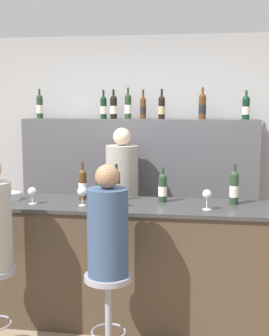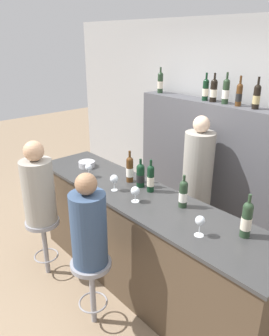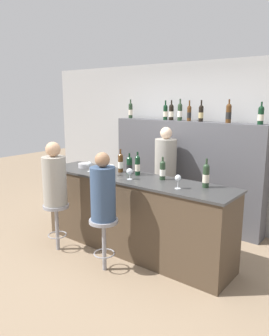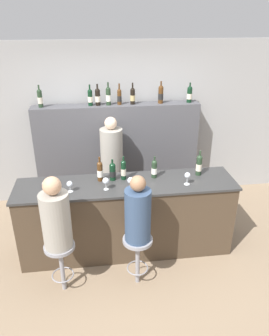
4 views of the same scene
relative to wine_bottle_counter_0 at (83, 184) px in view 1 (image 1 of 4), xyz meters
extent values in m
cube|color=#9E9E9E|center=(0.32, 1.45, 0.14)|extent=(6.40, 0.05, 2.60)
cube|color=#473828|center=(0.32, -0.12, -0.66)|extent=(2.73, 0.60, 0.99)
cube|color=#333333|center=(0.32, -0.12, -0.15)|extent=(2.77, 0.64, 0.03)
cube|color=#4C4C51|center=(0.32, 1.22, -0.32)|extent=(2.59, 0.28, 1.68)
cylinder|color=#4C2D14|center=(0.00, 0.00, -0.02)|extent=(0.07, 0.07, 0.23)
cylinder|color=white|center=(0.00, 0.00, -0.03)|extent=(0.07, 0.07, 0.09)
sphere|color=#4C2D14|center=(0.00, 0.00, 0.09)|extent=(0.07, 0.07, 0.07)
cylinder|color=#4C2D14|center=(0.00, 0.00, 0.15)|extent=(0.02, 0.02, 0.08)
cylinder|color=black|center=(0.16, 0.00, -0.04)|extent=(0.08, 0.08, 0.20)
cylinder|color=black|center=(0.16, 0.00, -0.05)|extent=(0.08, 0.08, 0.08)
sphere|color=black|center=(0.16, 0.00, 0.06)|extent=(0.08, 0.08, 0.08)
cylinder|color=black|center=(0.16, 0.00, 0.11)|extent=(0.02, 0.02, 0.07)
cylinder|color=black|center=(0.30, 0.00, -0.02)|extent=(0.07, 0.07, 0.23)
cylinder|color=beige|center=(0.30, 0.00, -0.03)|extent=(0.07, 0.07, 0.09)
sphere|color=black|center=(0.30, 0.00, 0.09)|extent=(0.07, 0.07, 0.07)
cylinder|color=black|center=(0.30, 0.00, 0.14)|extent=(0.02, 0.02, 0.07)
cylinder|color=#233823|center=(0.69, 0.00, -0.03)|extent=(0.07, 0.07, 0.21)
cylinder|color=white|center=(0.69, 0.00, -0.04)|extent=(0.07, 0.07, 0.08)
sphere|color=#233823|center=(0.69, 0.00, 0.07)|extent=(0.07, 0.07, 0.07)
cylinder|color=#233823|center=(0.69, 0.00, 0.12)|extent=(0.02, 0.02, 0.07)
cylinder|color=#233823|center=(1.29, 0.00, -0.01)|extent=(0.07, 0.07, 0.24)
cylinder|color=beige|center=(1.29, 0.00, -0.03)|extent=(0.08, 0.08, 0.10)
sphere|color=#233823|center=(1.29, 0.00, 0.11)|extent=(0.07, 0.07, 0.07)
cylinder|color=#233823|center=(1.29, 0.00, 0.16)|extent=(0.02, 0.02, 0.08)
cylinder|color=#233823|center=(-0.81, 1.22, 0.63)|extent=(0.07, 0.07, 0.23)
cylinder|color=beige|center=(-0.81, 1.22, 0.62)|extent=(0.07, 0.07, 0.09)
sphere|color=#233823|center=(-0.81, 1.22, 0.75)|extent=(0.07, 0.07, 0.07)
cylinder|color=#233823|center=(-0.81, 1.22, 0.81)|extent=(0.02, 0.02, 0.08)
cylinder|color=black|center=(-0.07, 1.22, 0.63)|extent=(0.07, 0.07, 0.21)
cylinder|color=beige|center=(-0.07, 1.22, 0.61)|extent=(0.07, 0.07, 0.09)
sphere|color=black|center=(-0.07, 1.22, 0.73)|extent=(0.07, 0.07, 0.07)
cylinder|color=black|center=(-0.07, 1.22, 0.79)|extent=(0.02, 0.02, 0.09)
cylinder|color=black|center=(0.04, 1.22, 0.63)|extent=(0.08, 0.08, 0.22)
cylinder|color=beige|center=(0.04, 1.22, 0.62)|extent=(0.08, 0.08, 0.09)
sphere|color=black|center=(0.04, 1.22, 0.74)|extent=(0.08, 0.08, 0.08)
cylinder|color=black|center=(0.04, 1.22, 0.80)|extent=(0.02, 0.02, 0.09)
cylinder|color=#233823|center=(0.20, 1.22, 0.64)|extent=(0.07, 0.07, 0.24)
cylinder|color=white|center=(0.20, 1.22, 0.63)|extent=(0.07, 0.07, 0.09)
sphere|color=#233823|center=(0.20, 1.22, 0.76)|extent=(0.07, 0.07, 0.07)
cylinder|color=#233823|center=(0.20, 1.22, 0.82)|extent=(0.02, 0.02, 0.09)
cylinder|color=#4C2D14|center=(0.37, 1.22, 0.62)|extent=(0.06, 0.06, 0.21)
cylinder|color=black|center=(0.37, 1.22, 0.61)|extent=(0.07, 0.07, 0.08)
sphere|color=#4C2D14|center=(0.37, 1.22, 0.73)|extent=(0.06, 0.06, 0.06)
cylinder|color=#4C2D14|center=(0.37, 1.22, 0.79)|extent=(0.02, 0.02, 0.10)
cylinder|color=black|center=(0.57, 1.22, 0.63)|extent=(0.07, 0.07, 0.21)
cylinder|color=tan|center=(0.57, 1.22, 0.62)|extent=(0.07, 0.07, 0.09)
sphere|color=black|center=(0.57, 1.22, 0.73)|extent=(0.07, 0.07, 0.07)
cylinder|color=black|center=(0.57, 1.22, 0.80)|extent=(0.02, 0.02, 0.10)
cylinder|color=#4C2D14|center=(1.01, 1.22, 0.64)|extent=(0.08, 0.08, 0.24)
cylinder|color=black|center=(1.01, 1.22, 0.63)|extent=(0.08, 0.08, 0.09)
sphere|color=#4C2D14|center=(1.01, 1.22, 0.76)|extent=(0.08, 0.08, 0.08)
cylinder|color=#4C2D14|center=(1.01, 1.22, 0.81)|extent=(0.02, 0.02, 0.09)
cylinder|color=black|center=(1.46, 1.22, 0.62)|extent=(0.08, 0.08, 0.21)
cylinder|color=beige|center=(1.46, 1.22, 0.61)|extent=(0.08, 0.08, 0.08)
sphere|color=black|center=(1.46, 1.22, 0.73)|extent=(0.08, 0.08, 0.08)
cylinder|color=black|center=(1.46, 1.22, 0.79)|extent=(0.02, 0.02, 0.08)
cylinder|color=silver|center=(-0.37, -0.24, -0.13)|extent=(0.06, 0.06, 0.00)
cylinder|color=silver|center=(-0.37, -0.24, -0.10)|extent=(0.01, 0.01, 0.07)
sphere|color=silver|center=(-0.37, -0.24, -0.03)|extent=(0.07, 0.07, 0.07)
cylinder|color=silver|center=(0.06, -0.24, -0.13)|extent=(0.06, 0.06, 0.00)
cylinder|color=silver|center=(0.06, -0.24, -0.09)|extent=(0.01, 0.01, 0.08)
sphere|color=silver|center=(0.06, -0.24, -0.02)|extent=(0.08, 0.08, 0.08)
cylinder|color=silver|center=(0.36, -0.24, -0.13)|extent=(0.07, 0.07, 0.00)
cylinder|color=silver|center=(0.36, -0.24, -0.10)|extent=(0.01, 0.01, 0.06)
sphere|color=silver|center=(0.36, -0.24, -0.03)|extent=(0.08, 0.08, 0.08)
cylinder|color=silver|center=(1.06, -0.24, -0.13)|extent=(0.07, 0.07, 0.00)
cylinder|color=silver|center=(1.06, -0.24, -0.09)|extent=(0.01, 0.01, 0.09)
sphere|color=silver|center=(1.06, -0.24, -0.01)|extent=(0.07, 0.07, 0.07)
cylinder|color=#B7B7BC|center=(-0.62, -0.10, -0.10)|extent=(0.18, 0.18, 0.06)
cylinder|color=gray|center=(0.38, -0.75, -0.86)|extent=(0.05, 0.05, 0.60)
torus|color=gray|center=(0.38, -0.75, -0.95)|extent=(0.26, 0.26, 0.02)
cylinder|color=gray|center=(0.38, -0.75, -0.53)|extent=(0.34, 0.34, 0.04)
cylinder|color=#334766|center=(0.38, -0.75, -0.20)|extent=(0.29, 0.29, 0.62)
sphere|color=#936B4C|center=(0.38, -0.75, 0.20)|extent=(0.17, 0.17, 0.17)
cylinder|color=gray|center=(0.20, 0.83, -0.45)|extent=(0.34, 0.34, 1.42)
sphere|color=beige|center=(0.20, 0.83, 0.35)|extent=(0.18, 0.18, 0.18)
camera|label=1|loc=(1.03, -3.87, 0.71)|focal=50.00mm
camera|label=2|loc=(2.28, -1.94, 1.22)|focal=35.00mm
camera|label=3|loc=(2.90, -3.36, 0.88)|focal=35.00mm
camera|label=4|loc=(-0.05, -3.72, 1.81)|focal=35.00mm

